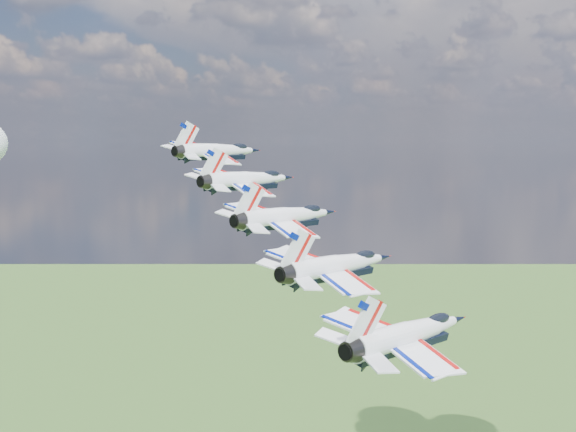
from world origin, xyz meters
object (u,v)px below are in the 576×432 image
at_px(jet_1, 250,179).
at_px(jet_4, 411,333).
at_px(jet_0, 220,151).
at_px(jet_2, 288,216).
at_px(jet_3, 339,265).

xyz_separation_m(jet_1, jet_4, (26.17, -24.60, -8.91)).
xyz_separation_m(jet_0, jet_2, (17.45, -16.40, -5.94)).
relative_size(jet_0, jet_2, 1.00).
relative_size(jet_0, jet_4, 1.00).
bearing_deg(jet_4, jet_1, 154.48).
height_order(jet_0, jet_2, jet_0).
bearing_deg(jet_2, jet_4, -25.52).
relative_size(jet_1, jet_4, 1.00).
bearing_deg(jet_4, jet_0, 154.48).
bearing_deg(jet_1, jet_3, -25.52).
distance_m(jet_1, jet_2, 12.34).
bearing_deg(jet_3, jet_4, -25.52).
xyz_separation_m(jet_2, jet_3, (8.72, -8.20, -2.97)).
distance_m(jet_0, jet_3, 37.01).
height_order(jet_3, jet_4, jet_3).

